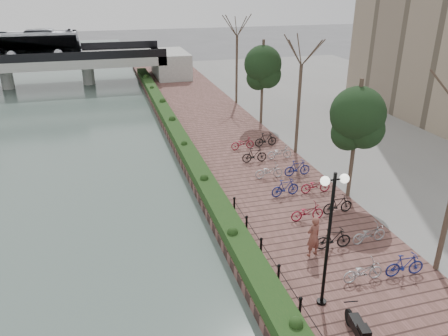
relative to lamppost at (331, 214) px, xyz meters
name	(u,v)px	position (x,y,z in m)	size (l,w,h in m)	color
promenade	(234,153)	(1.55, 16.13, -4.01)	(8.00, 75.00, 0.50)	brown
inland_pavement	(426,134)	(17.55, 16.13, -4.01)	(24.00, 75.00, 0.50)	gray
hedge	(180,139)	(-1.85, 18.63, -3.46)	(1.10, 56.00, 0.60)	#163814
chain_fence	(289,289)	(-1.05, 0.63, -3.41)	(0.10, 14.10, 0.70)	black
lamppost	(331,214)	(0.00, 0.00, 0.00)	(1.02, 0.32, 5.26)	black
motorcycle	(357,327)	(0.28, -1.91, -3.26)	(0.50, 1.60, 1.00)	black
pedestrian	(313,236)	(1.04, 2.91, -2.82)	(0.68, 0.45, 1.86)	brown
bicycle_parking	(301,187)	(3.04, 8.40, -3.28)	(2.40, 17.32, 1.00)	#A3A3A8
street_trees	(322,121)	(5.55, 11.31, -0.57)	(3.20, 37.12, 6.80)	#3B3123
bridge	(10,59)	(-16.79, 43.63, -0.89)	(36.00, 10.77, 6.50)	#9B9A96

